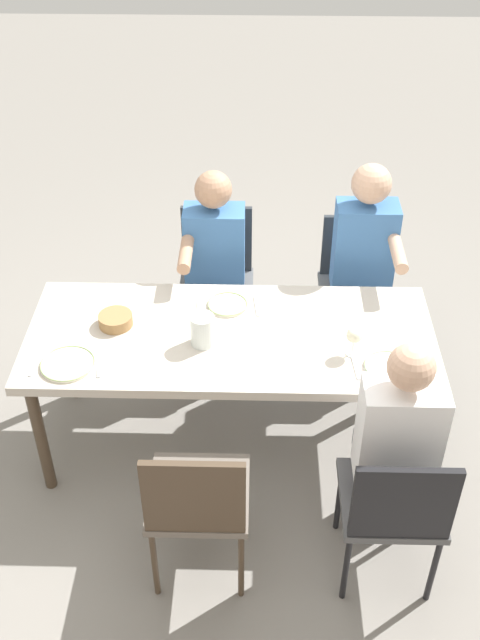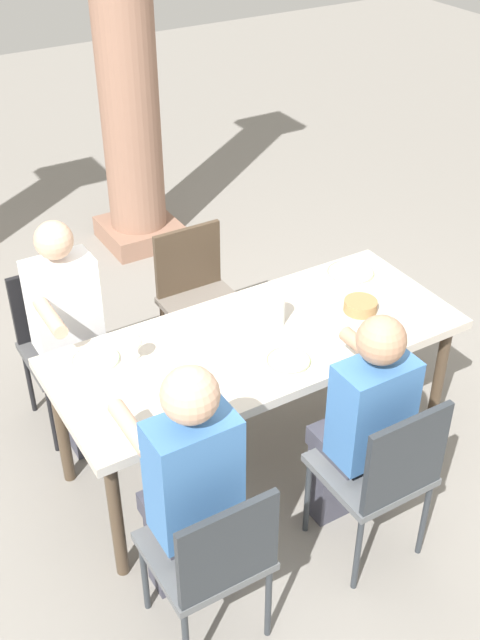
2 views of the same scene
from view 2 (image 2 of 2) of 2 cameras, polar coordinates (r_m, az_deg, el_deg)
ground_plane at (r=4.29m, az=1.20°, el=-9.59°), size 16.00×16.00×0.00m
dining_table at (r=3.84m, az=1.32°, el=-2.18°), size 2.02×0.84×0.76m
chair_west_north at (r=4.33m, az=-12.84°, el=-1.25°), size 0.44×0.44×0.88m
chair_west_south at (r=3.18m, az=-1.97°, el=-16.69°), size 0.44×0.44×0.88m
chair_mid_north at (r=4.58m, az=-3.03°, el=1.99°), size 0.44×0.44×0.89m
chair_mid_south at (r=3.49m, az=10.36°, el=-10.68°), size 0.44×0.44×0.92m
diner_woman_green at (r=3.14m, az=-3.89°, el=-11.93°), size 0.35×0.50×1.33m
diner_man_white at (r=4.08m, az=-12.20°, el=-0.84°), size 0.35×0.49×1.27m
diner_guest_third at (r=3.49m, az=8.78°, el=-7.31°), size 0.35×0.49×1.27m
stone_column_centre at (r=5.69m, az=-8.36°, el=18.84°), size 0.55×0.55×2.99m
plate_0 at (r=3.72m, az=-10.44°, el=-2.85°), size 0.22×0.22×0.02m
wine_glass_0 at (r=3.62m, az=-7.73°, el=-1.64°), size 0.08×0.08×0.15m
fork_0 at (r=3.68m, az=-12.59°, el=-3.63°), size 0.02×0.17×0.01m
spoon_0 at (r=3.76m, az=-8.33°, el=-2.22°), size 0.03×0.17×0.01m
plate_1 at (r=3.65m, az=3.54°, el=-2.97°), size 0.21×0.21×0.02m
fork_1 at (r=3.59m, az=1.54°, el=-3.80°), size 0.03×0.17×0.01m
spoon_1 at (r=3.73m, az=5.45°, el=-2.32°), size 0.02×0.17×0.01m
plate_2 at (r=4.34m, az=8.04°, el=3.43°), size 0.26×0.26×0.02m
fork_2 at (r=4.26m, az=6.44°, el=2.84°), size 0.03×0.17×0.01m
spoon_2 at (r=4.43m, az=9.57°, el=3.87°), size 0.03×0.17×0.01m
water_pitcher at (r=3.87m, az=2.40°, el=0.63°), size 0.12×0.12×0.16m
bread_basket at (r=4.03m, az=8.75°, el=1.03°), size 0.17×0.17×0.06m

